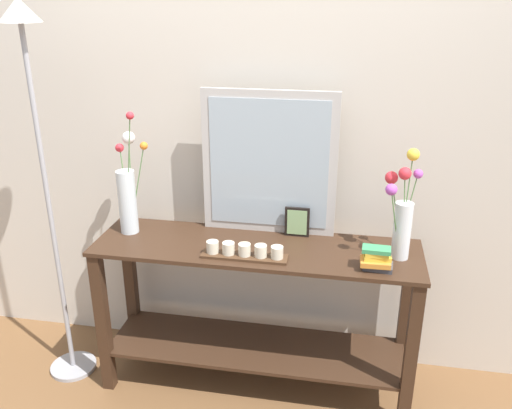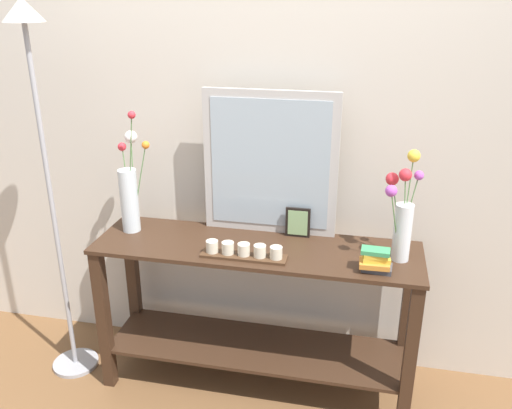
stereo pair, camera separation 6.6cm
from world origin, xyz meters
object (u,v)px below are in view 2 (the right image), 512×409
Objects in this scene: tall_vase_left at (130,192)px; floor_lamp at (42,139)px; candle_tray at (244,252)px; book_stack at (376,261)px; picture_frame_small at (298,222)px; console_table at (256,301)px; vase_right at (402,215)px; mirror_leaning at (270,164)px.

floor_lamp is (-0.34, -0.14, 0.28)m from tall_vase_left.
candle_tray is 0.58m from book_stack.
console_table is at bearing -140.07° from picture_frame_small.
candle_tray is at bearing -168.42° from vase_right.
candle_tray is at bearing -100.83° from mirror_leaning.
candle_tray is 2.61× the size of picture_frame_small.
mirror_leaning is 1.15× the size of tall_vase_left.
book_stack is at bearing -1.53° from floor_lamp.
console_table is at bearing -178.49° from vase_right.
candle_tray is 1.07m from floor_lamp.
vase_right is 0.51m from picture_frame_small.
mirror_leaning is at bearing 14.68° from floor_lamp.
book_stack is (1.20, -0.18, -0.16)m from tall_vase_left.
book_stack reaches higher than console_table.
vase_right reaches higher than console_table.
tall_vase_left reaches higher than vase_right.
picture_frame_small is at bearing 164.66° from vase_right.
candle_tray is at bearing -127.40° from picture_frame_small.
picture_frame_small is 0.08× the size of floor_lamp.
mirror_leaning is 0.32m from picture_frame_small.
book_stack is 1.61m from floor_lamp.
floor_lamp reaches higher than mirror_leaning.
floor_lamp reaches higher than picture_frame_small.
vase_right reaches higher than picture_frame_small.
console_table is 0.82× the size of floor_lamp.
floor_lamp is at bearing -168.87° from picture_frame_small.
mirror_leaning is 1.80× the size of candle_tray.
vase_right is 3.47× the size of book_stack.
picture_frame_small is (-0.48, 0.13, -0.13)m from vase_right.
candle_tray is at bearing 179.88° from book_stack.
candle_tray is 2.73× the size of book_stack.
vase_right is 1.67m from floor_lamp.
tall_vase_left is 1.22m from book_stack.
book_stack is at bearing -30.56° from mirror_leaning.
book_stack is (0.58, -0.00, 0.02)m from candle_tray.
picture_frame_small is (0.21, 0.27, 0.05)m from candle_tray.
console_table is 3.94× the size of candle_tray.
vase_right is (1.30, -0.04, 0.01)m from tall_vase_left.
book_stack is at bearing -0.12° from candle_tray.
picture_frame_small is (0.82, 0.09, -0.13)m from tall_vase_left.
picture_frame_small is at bearing 52.60° from candle_tray.
candle_tray is at bearing -2.38° from floor_lamp.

